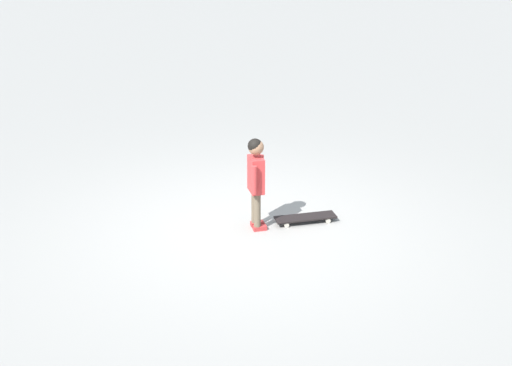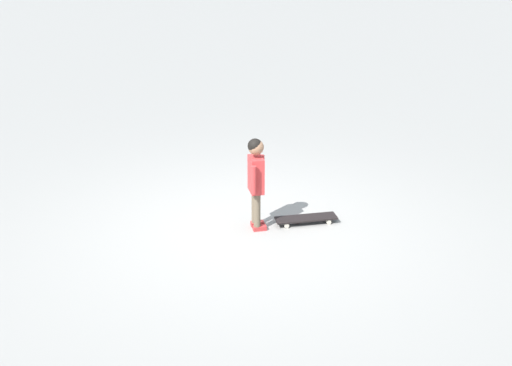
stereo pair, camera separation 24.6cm
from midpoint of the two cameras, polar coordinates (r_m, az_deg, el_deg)
name	(u,v)px [view 1 (the left image)]	position (r m, az deg, el deg)	size (l,w,h in m)	color
ground_plane	(248,229)	(7.08, -1.69, -4.19)	(50.00, 50.00, 0.00)	gray
child_person	(256,174)	(6.83, -1.02, 0.82)	(0.40, 0.22, 1.06)	brown
skateboard	(305,218)	(7.22, 3.54, -3.16)	(0.33, 0.73, 0.07)	black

